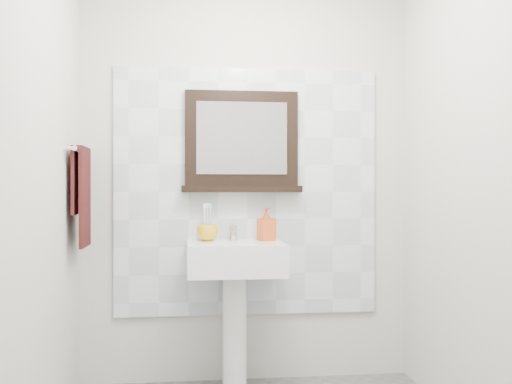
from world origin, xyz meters
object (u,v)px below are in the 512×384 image
pedestal_sink (235,274)px  soap_dispenser (266,224)px  toothbrush_cup (208,233)px  hand_towel (82,189)px  framed_mirror (242,144)px

pedestal_sink → soap_dispenser: size_ratio=4.90×
toothbrush_cup → soap_dispenser: (0.35, -0.01, 0.05)m
toothbrush_cup → soap_dispenser: soap_dispenser is taller
toothbrush_cup → hand_towel: (-0.70, -0.16, 0.26)m
framed_mirror → hand_towel: bearing=-165.6°
framed_mirror → toothbrush_cup: bearing=-160.7°
pedestal_sink → toothbrush_cup: pedestal_sink is taller
pedestal_sink → toothbrush_cup: (-0.15, 0.11, 0.23)m
pedestal_sink → framed_mirror: framed_mirror is taller
pedestal_sink → framed_mirror: size_ratio=1.33×
framed_mirror → hand_towel: 0.97m
toothbrush_cup → framed_mirror: size_ratio=0.17×
soap_dispenser → hand_towel: size_ratio=0.36×
toothbrush_cup → soap_dispenser: bearing=-1.9°
pedestal_sink → hand_towel: bearing=-176.9°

